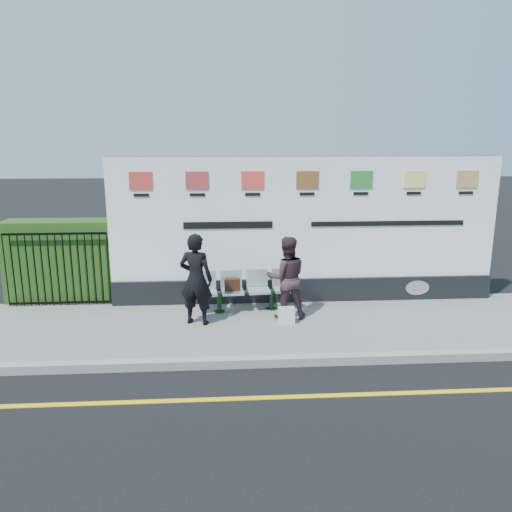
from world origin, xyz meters
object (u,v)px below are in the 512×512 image
at_px(bench, 246,300).
at_px(woman_left, 196,279).
at_px(woman_right, 286,278).
at_px(billboard, 305,240).

bearing_deg(bench, woman_left, -149.70).
relative_size(bench, woman_right, 1.26).
bearing_deg(woman_right, woman_left, 3.67).
bearing_deg(woman_right, bench, -33.56).
bearing_deg(bench, woman_right, -34.81).
xyz_separation_m(billboard, woman_left, (-2.21, -1.23, -0.45)).
distance_m(bench, woman_right, 1.05).
bearing_deg(billboard, woman_left, -150.90).
height_order(billboard, bench, billboard).
relative_size(woman_left, woman_right, 1.08).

